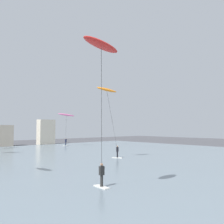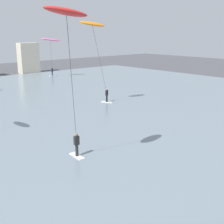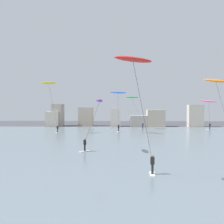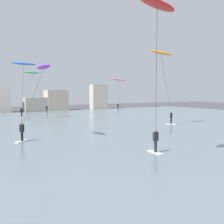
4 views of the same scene
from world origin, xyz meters
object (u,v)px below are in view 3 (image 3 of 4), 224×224
(kitesurfer_red, at_px, (136,74))
(kitesurfer_orange, at_px, (218,88))
(kitesurfer_pink, at_px, (208,103))
(kitesurfer_green, at_px, (133,100))
(kitesurfer_blue, at_px, (118,95))
(kitesurfer_purple, at_px, (97,108))
(kitesurfer_yellow, at_px, (50,88))

(kitesurfer_red, bearing_deg, kitesurfer_orange, 46.58)
(kitesurfer_pink, height_order, kitesurfer_green, kitesurfer_green)
(kitesurfer_blue, height_order, kitesurfer_green, kitesurfer_blue)
(kitesurfer_red, xyz_separation_m, kitesurfer_green, (2.20, 37.19, -0.92))
(kitesurfer_purple, relative_size, kitesurfer_green, 0.82)
(kitesurfer_green, bearing_deg, kitesurfer_blue, -112.77)
(kitesurfer_red, relative_size, kitesurfer_yellow, 0.89)
(kitesurfer_purple, distance_m, kitesurfer_yellow, 21.69)
(kitesurfer_blue, bearing_deg, kitesurfer_green, 67.23)
(kitesurfer_blue, distance_m, kitesurfer_orange, 20.94)
(kitesurfer_blue, distance_m, kitesurfer_green, 9.33)
(kitesurfer_purple, bearing_deg, kitesurfer_blue, 82.22)
(kitesurfer_pink, bearing_deg, kitesurfer_purple, -134.18)
(kitesurfer_orange, bearing_deg, kitesurfer_blue, 127.59)
(kitesurfer_blue, height_order, kitesurfer_red, kitesurfer_red)
(kitesurfer_orange, relative_size, kitesurfer_green, 1.17)
(kitesurfer_orange, distance_m, kitesurfer_pink, 23.56)
(kitesurfer_red, xyz_separation_m, kitesurfer_pink, (19.20, 34.17, -1.77))
(kitesurfer_blue, relative_size, kitesurfer_yellow, 0.82)
(kitesurfer_blue, bearing_deg, kitesurfer_orange, -52.41)
(kitesurfer_purple, distance_m, kitesurfer_green, 27.51)
(kitesurfer_pink, xyz_separation_m, kitesurfer_green, (-17.00, 3.02, 0.86))
(kitesurfer_orange, distance_m, kitesurfer_yellow, 31.43)
(kitesurfer_pink, bearing_deg, kitesurfer_yellow, -170.47)
(kitesurfer_orange, bearing_deg, kitesurfer_pink, 70.54)
(kitesurfer_green, xyz_separation_m, kitesurfer_yellow, (-17.64, -8.83, 2.19))
(kitesurfer_green, distance_m, kitesurfer_yellow, 19.85)
(kitesurfer_green, bearing_deg, kitesurfer_red, -93.38)
(kitesurfer_red, xyz_separation_m, kitesurfer_orange, (11.37, 12.02, -0.09))
(kitesurfer_green, relative_size, kitesurfer_yellow, 0.75)
(kitesurfer_orange, bearing_deg, kitesurfer_yellow, 148.65)
(kitesurfer_red, xyz_separation_m, kitesurfer_purple, (-3.89, 10.41, -2.59))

